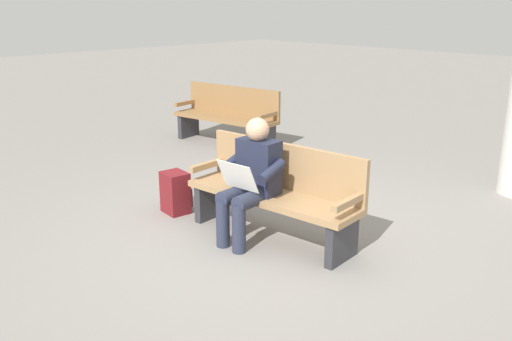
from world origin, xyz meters
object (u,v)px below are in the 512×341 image
object	(u,v)px
bench_near	(276,191)
backpack	(176,193)
person_seated	(251,177)
bench_far	(228,115)

from	to	relation	value
bench_near	backpack	distance (m)	1.24
person_seated	backpack	world-z (taller)	person_seated
bench_far	person_seated	bearing A→B (deg)	132.74
person_seated	bench_far	bearing A→B (deg)	-43.62
bench_far	backpack	bearing A→B (deg)	118.95
bench_near	person_seated	bearing A→B (deg)	64.11
backpack	bench_far	bearing A→B (deg)	-52.21
bench_near	person_seated	distance (m)	0.31
bench_near	bench_far	xyz separation A→B (m)	(3.07, -2.12, 0.00)
backpack	bench_far	world-z (taller)	bench_far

